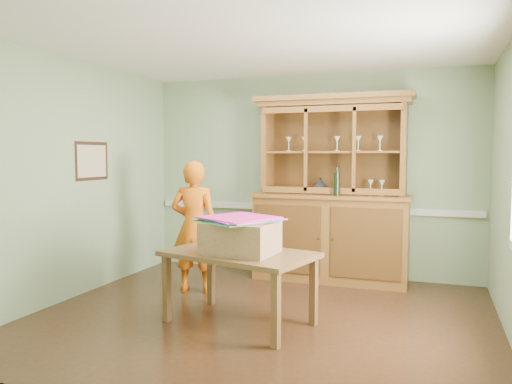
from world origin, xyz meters
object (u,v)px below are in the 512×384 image
at_px(cardboard_box, 240,238).
at_px(person, 194,226).
at_px(china_hutch, 331,216).
at_px(dining_table, 239,260).

distance_m(cardboard_box, person, 1.35).
bearing_deg(china_hutch, person, -142.27).
relative_size(dining_table, person, 1.00).
distance_m(china_hutch, dining_table, 2.05).
height_order(china_hutch, dining_table, china_hutch).
relative_size(dining_table, cardboard_box, 2.43).
relative_size(cardboard_box, person, 0.41).
distance_m(china_hutch, person, 1.79).
xyz_separation_m(china_hutch, person, (-1.41, -1.09, -0.05)).
relative_size(china_hutch, dining_table, 1.53).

